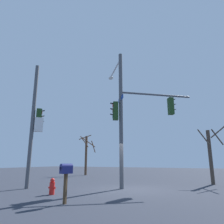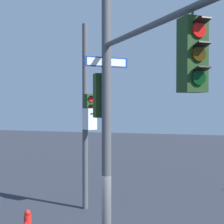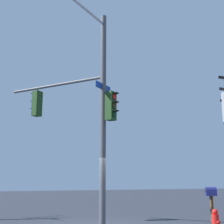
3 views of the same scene
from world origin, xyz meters
name	(u,v)px [view 2 (image 2 of 3)]	position (x,y,z in m)	size (l,w,h in m)	color
main_signal_pole_assembly	(125,81)	(-0.10, 0.63, 4.74)	(5.89, 3.46, 8.23)	#4C4F54
secondary_pole_assembly	(87,116)	(-5.17, -2.12, 3.78)	(0.66, 0.70, 7.46)	#4C4F54
fire_hydrant	(28,221)	(-2.51, -3.26, 0.34)	(0.38, 0.24, 0.73)	red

